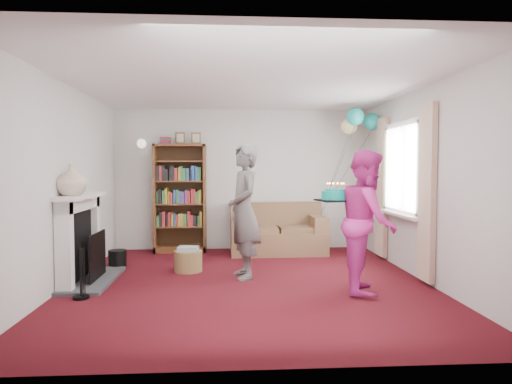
{
  "coord_description": "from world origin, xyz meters",
  "views": [
    {
      "loc": [
        -0.27,
        -5.7,
        1.45
      ],
      "look_at": [
        0.13,
        0.6,
        1.12
      ],
      "focal_mm": 32.0,
      "sensor_mm": 36.0,
      "label": 1
    }
  ],
  "objects": [
    {
      "name": "mantel_vase",
      "position": [
        -2.12,
        -0.15,
        1.32
      ],
      "size": [
        0.42,
        0.42,
        0.38
      ],
      "primitive_type": "imported",
      "rotation": [
        0.0,
        0.0,
        -0.17
      ],
      "color": "beige",
      "rests_on": "fireplace"
    },
    {
      "name": "ground",
      "position": [
        0.0,
        0.0,
        0.0
      ],
      "size": [
        5.0,
        5.0,
        0.0
      ],
      "primitive_type": "plane",
      "color": "#36080B",
      "rests_on": "ground"
    },
    {
      "name": "balloons",
      "position": [
        1.9,
        1.73,
        2.22
      ],
      "size": [
        0.99,
        0.66,
        1.77
      ],
      "color": "#3F3F3F",
      "rests_on": "ground"
    },
    {
      "name": "ceiling",
      "position": [
        0.0,
        0.0,
        2.5
      ],
      "size": [
        4.5,
        5.0,
        0.01
      ],
      "primitive_type": "cube",
      "color": "white",
      "rests_on": "wall_back"
    },
    {
      "name": "wall_right",
      "position": [
        2.26,
        0.0,
        1.25
      ],
      "size": [
        0.02,
        5.0,
        2.5
      ],
      "primitive_type": "cube",
      "color": "silver",
      "rests_on": "ground"
    },
    {
      "name": "wall_left",
      "position": [
        -2.26,
        0.0,
        1.25
      ],
      "size": [
        0.02,
        5.0,
        2.5
      ],
      "primitive_type": "cube",
      "color": "silver",
      "rests_on": "ground"
    },
    {
      "name": "bookcase",
      "position": [
        -1.08,
        2.3,
        0.92
      ],
      "size": [
        0.88,
        0.42,
        2.07
      ],
      "color": "#472B14",
      "rests_on": "ground"
    },
    {
      "name": "wicker_basket",
      "position": [
        -0.82,
        0.7,
        0.16
      ],
      "size": [
        0.39,
        0.39,
        0.35
      ],
      "rotation": [
        0.0,
        0.0,
        -0.13
      ],
      "color": "olive",
      "rests_on": "ground"
    },
    {
      "name": "wall_back",
      "position": [
        0.0,
        2.51,
        1.25
      ],
      "size": [
        4.5,
        0.02,
        2.5
      ],
      "primitive_type": "cube",
      "color": "silver",
      "rests_on": "ground"
    },
    {
      "name": "person_magenta",
      "position": [
        1.38,
        -0.48,
        0.83
      ],
      "size": [
        0.81,
        0.94,
        1.67
      ],
      "primitive_type": "imported",
      "rotation": [
        0.0,
        0.0,
        1.33
      ],
      "color": "#D0298D",
      "rests_on": "ground"
    },
    {
      "name": "wall_sconce",
      "position": [
        -1.75,
        2.36,
        1.88
      ],
      "size": [
        0.16,
        0.23,
        0.16
      ],
      "color": "gold",
      "rests_on": "ground"
    },
    {
      "name": "sofa",
      "position": [
        0.6,
        2.07,
        0.32
      ],
      "size": [
        1.6,
        0.85,
        0.85
      ],
      "rotation": [
        0.0,
        0.0,
        0.01
      ],
      "color": "brown",
      "rests_on": "ground"
    },
    {
      "name": "birthday_cake",
      "position": [
        1.03,
        -0.3,
        1.12
      ],
      "size": [
        0.4,
        0.4,
        0.22
      ],
      "rotation": [
        0.0,
        0.0,
        0.24
      ],
      "color": "black",
      "rests_on": "ground"
    },
    {
      "name": "window_bay",
      "position": [
        2.21,
        0.6,
        1.2
      ],
      "size": [
        0.14,
        2.02,
        2.2
      ],
      "color": "white",
      "rests_on": "ground"
    },
    {
      "name": "fireplace",
      "position": [
        -2.09,
        0.19,
        0.51
      ],
      "size": [
        0.55,
        1.8,
        1.12
      ],
      "color": "#3F3F42",
      "rests_on": "ground"
    },
    {
      "name": "person_striped",
      "position": [
        -0.05,
        0.28,
        0.89
      ],
      "size": [
        0.55,
        0.72,
        1.77
      ],
      "primitive_type": "imported",
      "rotation": [
        0.0,
        0.0,
        -1.37
      ],
      "color": "black",
      "rests_on": "ground"
    }
  ]
}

